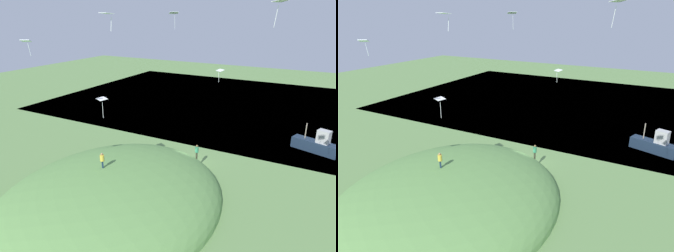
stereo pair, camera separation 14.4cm
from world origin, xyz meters
TOP-DOWN VIEW (x-y plane):
  - ground_plane at (0.00, 0.00)m, footprint 160.00×160.00m
  - lake_water at (-30.42, 0.00)m, footprint 49.80×80.00m
  - grass_hill at (11.01, -3.26)m, footprint 25.32×21.07m
  - boat_on_lake at (-11.65, 13.40)m, footprint 3.45×6.20m
  - person_on_hilltop at (10.92, -4.23)m, footprint 0.58×0.58m
  - person_with_child at (0.47, 1.17)m, footprint 0.56×0.56m
  - kite_0 at (-3.17, 2.22)m, footprint 1.00×1.09m
  - kite_1 at (-3.28, -3.96)m, footprint 1.24×1.29m
  - kite_3 at (16.42, -5.51)m, footprint 0.73×0.81m
  - kite_4 at (14.73, 0.53)m, footprint 0.89×1.07m
  - kite_5 at (5.17, 9.59)m, footprint 1.42×1.28m
  - kite_8 at (8.81, -5.55)m, footprint 1.27×1.42m

SIDE VIEW (x-z plane):
  - lake_water at x=-30.42m, z-range -0.40..0.00m
  - ground_plane at x=0.00m, z-range 0.00..0.00m
  - grass_hill at x=11.01m, z-range -3.49..3.49m
  - boat_on_lake at x=-11.65m, z-range -0.78..2.85m
  - person_with_child at x=0.47m, z-range 1.49..3.27m
  - person_on_hilltop at x=10.92m, z-range 3.66..5.23m
  - kite_8 at x=8.81m, z-range 8.70..10.62m
  - kite_0 at x=-3.17m, z-range 10.56..12.04m
  - kite_3 at x=16.42m, z-range 15.11..16.26m
  - kite_4 at x=14.73m, z-range 16.96..18.13m
  - kite_1 at x=-3.28m, z-range 16.59..18.62m
  - kite_5 at x=5.17m, z-range 17.39..19.42m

